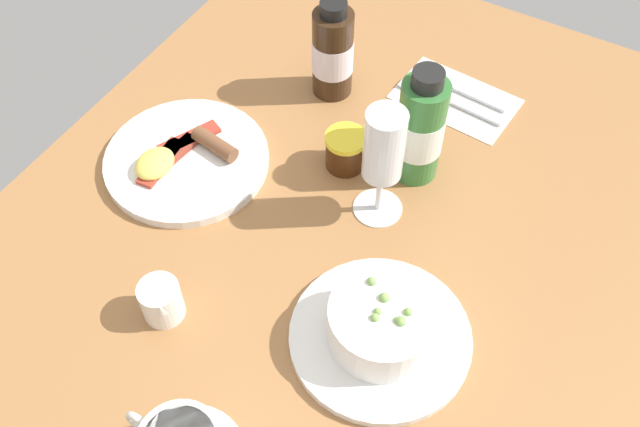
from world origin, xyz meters
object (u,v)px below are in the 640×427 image
cutlery_setting (453,97)px  sauce_bottle_green (420,129)px  creamer_jug (161,301)px  breakfast_plate (184,161)px  jam_jar (345,150)px  sauce_bottle_brown (333,52)px  porridge_bowl (382,327)px  wine_glass (384,151)px

cutlery_setting → sauce_bottle_green: sauce_bottle_green is taller
creamer_jug → breakfast_plate: size_ratio=0.26×
cutlery_setting → creamer_jug: (-51.02, 14.99, 2.46)cm
cutlery_setting → sauce_bottle_green: size_ratio=1.04×
jam_jar → sauce_bottle_green: (3.84, -8.76, 5.24)cm
creamer_jug → breakfast_plate: (20.04, 11.94, -1.77)cm
sauce_bottle_brown → breakfast_plate: 26.49cm
porridge_bowl → cutlery_setting: porridge_bowl is taller
creamer_jug → sauce_bottle_green: size_ratio=0.33×
wine_glass → cutlery_setting: bearing=-0.4°
cutlery_setting → breakfast_plate: (-30.98, 26.93, 0.68)cm
cutlery_setting → wine_glass: size_ratio=1.06×
sauce_bottle_brown → wine_glass: bearing=-135.9°
jam_jar → sauce_bottle_brown: size_ratio=0.37×
porridge_bowl → breakfast_plate: bearing=73.7°
cutlery_setting → sauce_bottle_brown: bearing=113.7°
cutlery_setting → wine_glass: bearing=179.6°
sauce_bottle_brown → creamer_jug: bearing=-177.8°
porridge_bowl → cutlery_setting: 42.47cm
cutlery_setting → jam_jar: (-19.64, 7.71, 2.53)cm
jam_jar → breakfast_plate: size_ratio=0.25×
jam_jar → breakfast_plate: bearing=120.5°
wine_glass → jam_jar: 12.30cm
cutlery_setting → jam_jar: jam_jar is taller
porridge_bowl → jam_jar: porridge_bowl is taller
wine_glass → sauce_bottle_brown: 24.08cm
porridge_bowl → sauce_bottle_green: sauce_bottle_green is taller
jam_jar → breakfast_plate: 22.39cm
cutlery_setting → breakfast_plate: bearing=139.0°
jam_jar → cutlery_setting: bearing=-21.4°
cutlery_setting → creamer_jug: 53.24cm
breakfast_plate → cutlery_setting: bearing=-41.0°
porridge_bowl → sauce_bottle_brown: sauce_bottle_brown is taller
jam_jar → sauce_bottle_green: sauce_bottle_green is taller
porridge_bowl → creamer_jug: 25.70cm
creamer_jug → sauce_bottle_brown: (43.69, 1.70, 4.37)cm
porridge_bowl → sauce_bottle_brown: bearing=36.8°
sauce_bottle_brown → breakfast_plate: size_ratio=0.69×
creamer_jug → breakfast_plate: bearing=30.8°
sauce_bottle_green → sauce_bottle_brown: 19.68cm
wine_glass → breakfast_plate: 29.43cm
porridge_bowl → jam_jar: bearing=37.2°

